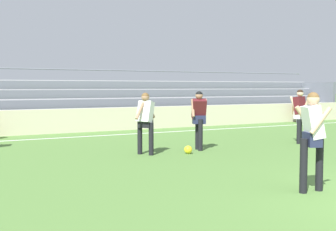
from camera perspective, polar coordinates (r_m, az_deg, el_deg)
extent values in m
cube|color=white|center=(16.46, -3.84, -2.41)|extent=(44.00, 0.12, 0.01)
cube|color=beige|center=(17.81, -5.80, -0.44)|extent=(48.00, 0.16, 0.94)
cube|color=#B2B2B7|center=(19.96, 0.96, -0.11)|extent=(20.87, 0.36, 0.08)
cube|color=slate|center=(19.80, 1.23, -0.75)|extent=(20.87, 0.04, 0.41)
cube|color=#B2B2B7|center=(20.48, 0.15, 1.15)|extent=(20.87, 0.36, 0.08)
cube|color=slate|center=(20.31, 0.41, 0.54)|extent=(20.87, 0.04, 0.41)
cube|color=#B2B2B7|center=(21.00, -0.62, 2.35)|extent=(20.87, 0.36, 0.08)
cube|color=slate|center=(20.83, -0.37, 1.76)|extent=(20.87, 0.04, 0.41)
cube|color=#B2B2B7|center=(21.54, -1.36, 3.49)|extent=(20.87, 0.36, 0.08)
cube|color=slate|center=(21.36, -1.12, 2.93)|extent=(20.87, 0.04, 0.41)
cube|color=#B2B2B7|center=(22.09, -2.06, 4.57)|extent=(20.87, 0.36, 0.08)
cube|color=slate|center=(21.91, -1.83, 4.03)|extent=(20.87, 0.04, 0.41)
cube|color=slate|center=(27.28, 19.14, 2.05)|extent=(0.20, 2.80, 2.07)
cylinder|color=slate|center=(22.33, -2.34, 5.97)|extent=(20.87, 0.06, 0.06)
cube|color=olive|center=(22.74, 18.28, 0.27)|extent=(1.80, 0.40, 0.06)
cube|color=olive|center=(22.85, 17.97, 0.92)|extent=(1.80, 0.05, 0.40)
cylinder|color=#47474C|center=(22.20, 16.87, -0.36)|extent=(0.07, 0.07, 0.45)
cylinder|color=#47474C|center=(23.32, 19.61, -0.23)|extent=(0.07, 0.07, 0.45)
cylinder|color=black|center=(12.29, 3.97, -2.48)|extent=(0.13, 0.13, 0.89)
cylinder|color=black|center=(12.04, 4.37, -2.62)|extent=(0.13, 0.13, 0.89)
cube|color=#232847|center=(12.12, 4.17, -0.55)|extent=(0.42, 0.33, 0.24)
cube|color=#56191E|center=(12.10, 4.18, 0.86)|extent=(0.50, 0.50, 0.60)
cylinder|color=#A87A5B|center=(12.20, 4.98, 1.06)|extent=(0.17, 0.28, 0.51)
cylinder|color=#A87A5B|center=(12.01, 3.37, 1.02)|extent=(0.17, 0.28, 0.51)
sphere|color=#A87A5B|center=(12.09, 4.19, 2.69)|extent=(0.21, 0.21, 0.21)
sphere|color=black|center=(12.09, 4.19, 2.79)|extent=(0.20, 0.20, 0.20)
cylinder|color=black|center=(11.22, -2.27, -3.16)|extent=(0.13, 0.13, 0.86)
cylinder|color=black|center=(11.42, -3.79, -3.04)|extent=(0.13, 0.13, 0.86)
cube|color=black|center=(11.28, -3.04, -1.02)|extent=(0.38, 0.42, 0.24)
cube|color=white|center=(11.26, -3.05, 0.50)|extent=(0.51, 0.52, 0.60)
cylinder|color=#A87A5B|center=(11.10, -3.79, 0.64)|extent=(0.36, 0.27, 0.46)
cylinder|color=#A87A5B|center=(11.42, -2.33, 0.74)|extent=(0.36, 0.27, 0.46)
sphere|color=#A87A5B|center=(11.24, -3.06, 2.46)|extent=(0.21, 0.21, 0.21)
sphere|color=brown|center=(11.24, -3.06, 2.56)|extent=(0.20, 0.20, 0.20)
cylinder|color=black|center=(14.06, 17.11, -1.76)|extent=(0.13, 0.13, 0.93)
cylinder|color=black|center=(14.30, 17.24, -1.67)|extent=(0.13, 0.13, 0.93)
cube|color=white|center=(14.14, 17.21, 0.08)|extent=(0.40, 0.31, 0.24)
cube|color=#56191E|center=(14.13, 17.24, 1.29)|extent=(0.45, 0.39, 0.59)
cylinder|color=beige|center=(14.10, 16.46, 1.45)|extent=(0.14, 0.28, 0.51)
cylinder|color=beige|center=(14.16, 18.01, 1.43)|extent=(0.14, 0.28, 0.51)
sphere|color=beige|center=(14.12, 17.27, 2.85)|extent=(0.21, 0.21, 0.21)
sphere|color=black|center=(14.12, 17.27, 2.94)|extent=(0.20, 0.20, 0.20)
cylinder|color=black|center=(7.62, 17.69, -6.46)|extent=(0.13, 0.13, 0.93)
cylinder|color=black|center=(7.87, 19.61, -6.16)|extent=(0.13, 0.13, 0.93)
cube|color=#232847|center=(7.68, 18.74, -3.04)|extent=(0.34, 0.42, 0.24)
cube|color=white|center=(7.65, 18.79, -0.81)|extent=(0.45, 0.48, 0.59)
cylinder|color=#D6A884|center=(7.82, 17.85, -0.41)|extent=(0.37, 0.22, 0.46)
cylinder|color=#D6A884|center=(7.48, 19.78, -0.64)|extent=(0.37, 0.22, 0.46)
sphere|color=#D6A884|center=(7.63, 18.85, 2.07)|extent=(0.21, 0.21, 0.21)
sphere|color=brown|center=(7.63, 18.85, 2.23)|extent=(0.20, 0.20, 0.20)
sphere|color=yellow|center=(11.52, 2.71, -4.59)|extent=(0.22, 0.22, 0.22)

